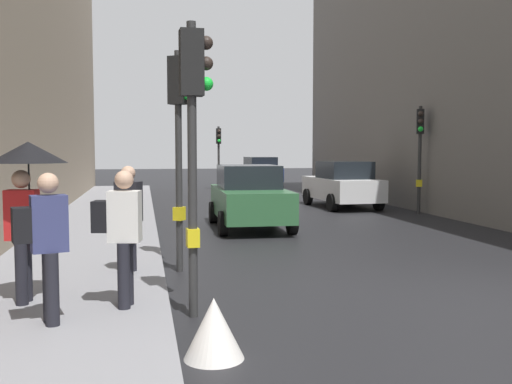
{
  "coord_description": "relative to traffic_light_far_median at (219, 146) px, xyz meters",
  "views": [
    {
      "loc": [
        -4.95,
        -7.75,
        2.19
      ],
      "look_at": [
        -1.89,
        8.04,
        1.03
      ],
      "focal_mm": 40.85,
      "sensor_mm": 36.0,
      "label": 1
    }
  ],
  "objects": [
    {
      "name": "car_green_estate",
      "position": [
        -1.14,
        -15.6,
        -1.51
      ],
      "size": [
        2.1,
        4.24,
        1.76
      ],
      "color": "#2D6038",
      "rests_on": "ground"
    },
    {
      "name": "pedestrian_with_black_backpack",
      "position": [
        -4.34,
        -23.97,
        -1.23
      ],
      "size": [
        0.64,
        0.39,
        1.77
      ],
      "color": "black",
      "rests_on": "sidewalk_kerb"
    },
    {
      "name": "car_white_compact",
      "position": [
        3.37,
        -10.56,
        -1.51
      ],
      "size": [
        2.16,
        4.27,
        1.76
      ],
      "color": "silver",
      "rests_on": "ground"
    },
    {
      "name": "traffic_light_far_median",
      "position": [
        0.0,
        0.0,
        0.0
      ],
      "size": [
        0.25,
        0.43,
        3.46
      ],
      "color": "#2D2D2D",
      "rests_on": "ground"
    },
    {
      "name": "car_blue_van",
      "position": [
        2.89,
        3.08,
        -1.51
      ],
      "size": [
        2.28,
        4.33,
        1.76
      ],
      "color": "navy",
      "rests_on": "ground"
    },
    {
      "name": "traffic_light_near_left",
      "position": [
        -3.4,
        -24.06,
        0.24
      ],
      "size": [
        0.44,
        0.25,
        3.82
      ],
      "color": "#2D2D2D",
      "rests_on": "ground"
    },
    {
      "name": "warning_sign_triangle",
      "position": [
        -3.35,
        -25.65,
        -2.06
      ],
      "size": [
        0.64,
        0.64,
        0.65
      ],
      "primitive_type": "cone",
      "color": "silver",
      "rests_on": "ground"
    },
    {
      "name": "pedestrian_with_grey_backpack",
      "position": [
        -5.17,
        -24.58,
        -1.23
      ],
      "size": [
        0.65,
        0.43,
        1.77
      ],
      "color": "black",
      "rests_on": "sidewalk_kerb"
    },
    {
      "name": "traffic_light_near_right",
      "position": [
        -3.41,
        -21.15,
        0.32
      ],
      "size": [
        0.44,
        0.37,
        3.94
      ],
      "color": "#2D2D2D",
      "rests_on": "ground"
    },
    {
      "name": "pedestrian_with_umbrella",
      "position": [
        -5.56,
        -23.54,
        -0.55
      ],
      "size": [
        1.0,
        1.0,
        2.14
      ],
      "color": "black",
      "rests_on": "sidewalk_kerb"
    },
    {
      "name": "traffic_light_mid_street",
      "position": [
        5.22,
        -13.14,
        0.14
      ],
      "size": [
        0.33,
        0.45,
        3.67
      ],
      "color": "#2D2D2D",
      "rests_on": "ground"
    },
    {
      "name": "sidewalk_kerb",
      "position": [
        -5.25,
        -17.85,
        -2.31
      ],
      "size": [
        3.04,
        40.0,
        0.16
      ],
      "primitive_type": "cube",
      "color": "gray",
      "rests_on": "ground"
    },
    {
      "name": "ground_plane",
      "position": [
        0.9,
        -23.85,
        -2.39
      ],
      "size": [
        120.0,
        120.0,
        0.0
      ],
      "primitive_type": "plane",
      "color": "black"
    },
    {
      "name": "pedestrian_in_dark_coat",
      "position": [
        -4.3,
        -21.8,
        -1.26
      ],
      "size": [
        0.47,
        0.39,
        1.77
      ],
      "color": "black",
      "rests_on": "sidewalk_kerb"
    }
  ]
}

